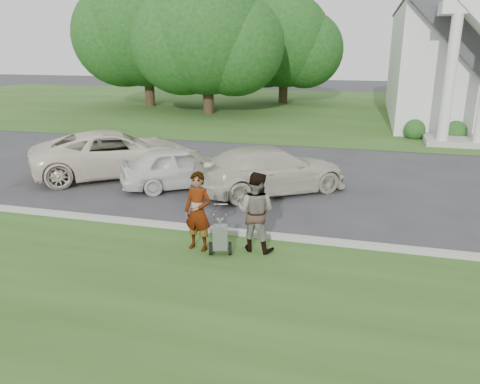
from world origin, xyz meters
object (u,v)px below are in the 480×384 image
at_px(church, 474,24).
at_px(tree_far, 146,32).
at_px(person_left, 198,212).
at_px(car_b, 183,167).
at_px(person_right, 256,212).
at_px(car_a, 116,153).
at_px(car_c, 271,170).
at_px(tree_back, 284,45).
at_px(tree_left, 207,39).
at_px(parking_meter_near, 194,203).
at_px(striping_cart, 220,238).

bearing_deg(church, tree_far, 175.34).
height_order(person_left, car_b, person_left).
bearing_deg(person_right, car_a, -30.39).
bearing_deg(car_c, tree_back, -28.55).
bearing_deg(tree_left, person_right, -68.55).
relative_size(tree_far, parking_meter_near, 8.38).
relative_size(striping_cart, person_left, 0.58).
relative_size(car_b, car_c, 0.80).
bearing_deg(tree_back, church, -27.85).
bearing_deg(striping_cart, tree_left, 93.34).
bearing_deg(tree_back, striping_cart, -82.58).
bearing_deg(car_c, car_a, 46.19).
distance_m(person_left, car_b, 5.27).
height_order(church, car_c, church).
distance_m(church, person_left, 25.99).
bearing_deg(tree_far, person_left, -62.25).
distance_m(tree_far, person_left, 29.21).
bearing_deg(car_a, parking_meter_near, -172.10).
height_order(tree_left, tree_far, tree_far).
bearing_deg(tree_far, tree_back, 26.56).
height_order(tree_far, striping_cart, tree_far).
distance_m(church, parking_meter_near, 25.44).
height_order(tree_back, striping_cart, tree_back).
bearing_deg(striping_cart, car_c, 72.39).
bearing_deg(person_right, tree_back, -72.81).
distance_m(tree_back, striping_cart, 31.20).
xyz_separation_m(tree_far, car_b, (11.13, -20.76, -4.98)).
relative_size(church, tree_back, 2.51).
relative_size(striping_cart, car_c, 0.21).
distance_m(person_right, parking_meter_near, 1.78).
distance_m(church, car_a, 23.94).
xyz_separation_m(tree_left, striping_cart, (7.99, -22.65, -4.70)).
distance_m(tree_left, person_right, 24.20).
bearing_deg(parking_meter_near, tree_far, 117.77).
relative_size(person_right, car_a, 0.32).
relative_size(church, tree_far, 2.07).
bearing_deg(tree_back, person_right, -81.12).
height_order(person_left, car_c, person_left).
xyz_separation_m(church, car_b, (-11.88, -18.89, -5.23)).
relative_size(church, car_a, 4.05).
xyz_separation_m(church, parking_meter_near, (-10.00, -22.84, -5.06)).
xyz_separation_m(striping_cart, car_b, (-2.87, 4.88, 0.30)).
bearing_deg(striping_cart, car_b, 104.30).
height_order(church, tree_back, church).
height_order(tree_left, car_a, tree_left).
relative_size(church, car_b, 5.78).
distance_m(striping_cart, car_a, 8.22).
height_order(tree_far, car_a, tree_far).
bearing_deg(parking_meter_near, car_a, 135.47).
xyz_separation_m(person_left, parking_meter_near, (-0.41, 0.80, -0.06)).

